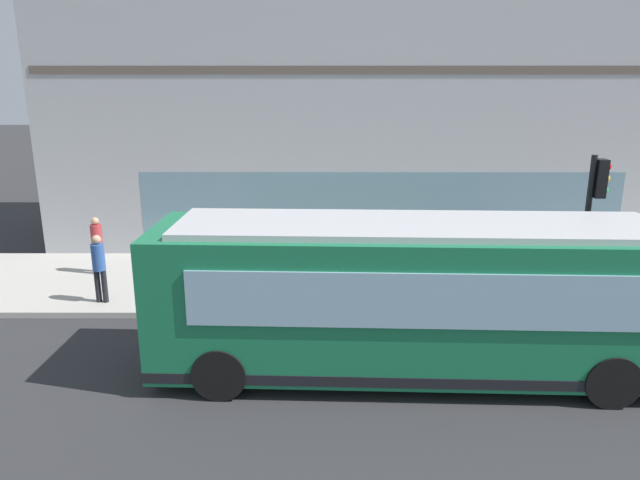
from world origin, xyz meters
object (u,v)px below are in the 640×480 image
Objects in this scene: pedestrian_by_light_pole at (99,264)px; pedestrian_walking_along_curb at (97,241)px; fire_hydrant at (390,271)px; city_bus_nearside at (413,299)px; newspaper_vending_box at (504,255)px; traffic_light_near_corner at (594,203)px.

pedestrian_by_light_pole is 1.06× the size of pedestrian_walking_along_curb.
fire_hydrant is at bearing -96.13° from pedestrian_walking_along_curb.
pedestrian_by_light_pole reaches higher than fire_hydrant.
city_bus_nearside reaches higher than pedestrian_by_light_pole.
newspaper_vending_box is at bearing -31.30° from city_bus_nearside.
pedestrian_walking_along_curb reaches higher than fire_hydrant.
traffic_light_near_corner is 5.12× the size of fire_hydrant.
pedestrian_walking_along_curb is at bearing 21.29° from pedestrian_by_light_pole.
traffic_light_near_corner reaches higher than fire_hydrant.
pedestrian_by_light_pole is 1.95× the size of newspaper_vending_box.
pedestrian_walking_along_curb is at bearing 78.39° from traffic_light_near_corner.
city_bus_nearside is 4.86m from fire_hydrant.
fire_hydrant is 0.82× the size of newspaper_vending_box.
pedestrian_by_light_pole is at bearing -158.71° from pedestrian_walking_along_curb.
newspaper_vending_box is at bearing -76.75° from pedestrian_by_light_pole.
city_bus_nearside is at bearing -114.53° from pedestrian_by_light_pole.
city_bus_nearside is at bearing 148.70° from newspaper_vending_box.
pedestrian_by_light_pole reaches higher than pedestrian_walking_along_curb.
pedestrian_by_light_pole is 2.46m from pedestrian_walking_along_curb.
traffic_light_near_corner reaches higher than city_bus_nearside.
pedestrian_walking_along_curb is at bearing 91.40° from newspaper_vending_box.
newspaper_vending_box reaches higher than fire_hydrant.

